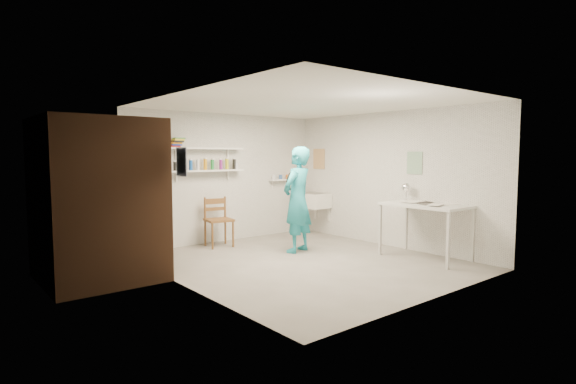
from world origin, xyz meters
TOP-DOWN VIEW (x-y plane):
  - floor at (0.00, 0.00)m, footprint 4.00×4.50m
  - ceiling at (0.00, 0.00)m, footprint 4.00×4.50m
  - wall_back at (0.00, 2.26)m, footprint 4.00×0.02m
  - wall_front at (0.00, -2.26)m, footprint 4.00×0.02m
  - wall_left at (-2.01, 0.00)m, footprint 0.02×4.50m
  - wall_right at (2.01, 0.00)m, footprint 0.02×4.50m
  - doorway_recess at (-1.99, 1.05)m, footprint 0.02×0.90m
  - corridor_box at (-2.70, 1.05)m, footprint 1.40×1.50m
  - door_lintel at (-1.97, 1.05)m, footprint 0.06×1.05m
  - door_jamb_near at (-1.97, 0.55)m, footprint 0.06×0.10m
  - door_jamb_far at (-1.97, 1.55)m, footprint 0.06×0.10m
  - shelf_lower at (-0.50, 2.13)m, footprint 1.50×0.22m
  - shelf_upper at (-0.50, 2.13)m, footprint 1.50×0.22m
  - ledge_shelf at (1.35, 2.17)m, footprint 0.70×0.14m
  - poster_left at (-1.99, 0.05)m, footprint 0.01×0.28m
  - poster_right_a at (1.99, 1.80)m, footprint 0.01×0.34m
  - poster_right_b at (1.99, -0.55)m, footprint 0.01×0.30m
  - belfast_sink at (1.75, 1.70)m, footprint 0.48×0.60m
  - man at (0.39, 0.63)m, footprint 0.74×0.59m
  - wall_clock at (0.46, 0.84)m, footprint 0.31×0.13m
  - wooden_chair at (-0.41, 1.85)m, footprint 0.51×0.49m
  - work_table at (1.64, -1.02)m, footprint 0.78×1.30m
  - desk_lamp at (1.85, -0.50)m, footprint 0.16×0.16m
  - spray_cans at (-0.50, 2.13)m, footprint 1.31×0.06m
  - book_stack at (-1.05, 2.13)m, footprint 0.28×0.14m
  - ledge_pots at (1.35, 2.17)m, footprint 0.48×0.07m
  - papers at (1.64, -1.02)m, footprint 0.30×0.22m

SIDE VIEW (x-z plane):
  - floor at x=0.00m, z-range -0.02..0.00m
  - work_table at x=1.64m, z-range 0.00..0.87m
  - wooden_chair at x=-0.41m, z-range 0.00..0.95m
  - belfast_sink at x=1.75m, z-range 0.55..0.85m
  - papers at x=1.64m, z-range 0.87..0.89m
  - man at x=0.39m, z-range 0.00..1.77m
  - doorway_recess at x=-1.99m, z-range 0.00..2.00m
  - door_jamb_near at x=-1.97m, z-range 0.00..2.00m
  - door_jamb_far at x=-1.97m, z-range 0.00..2.00m
  - corridor_box at x=-2.70m, z-range 0.00..2.10m
  - desk_lamp at x=1.85m, z-range 1.01..1.17m
  - ledge_shelf at x=1.35m, z-range 1.11..1.14m
  - ledge_pots at x=1.35m, z-range 1.14..1.22m
  - wall_clock at x=0.46m, z-range 1.02..1.34m
  - wall_back at x=0.00m, z-range 0.00..2.40m
  - wall_front at x=0.00m, z-range 0.00..2.40m
  - wall_left at x=-2.01m, z-range 0.00..2.40m
  - wall_right at x=2.01m, z-range 0.00..2.40m
  - shelf_lower at x=-0.50m, z-range 1.34..1.36m
  - spray_cans at x=-0.50m, z-range 1.36..1.53m
  - poster_right_b at x=1.99m, z-range 1.31..1.69m
  - poster_left at x=-1.99m, z-range 1.37..1.73m
  - poster_right_a at x=1.99m, z-range 1.34..1.76m
  - shelf_upper at x=-0.50m, z-range 1.74..1.76m
  - book_stack at x=-1.05m, z-range 1.77..1.93m
  - door_lintel at x=-1.97m, z-range 2.00..2.10m
  - ceiling at x=0.00m, z-range 2.40..2.42m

